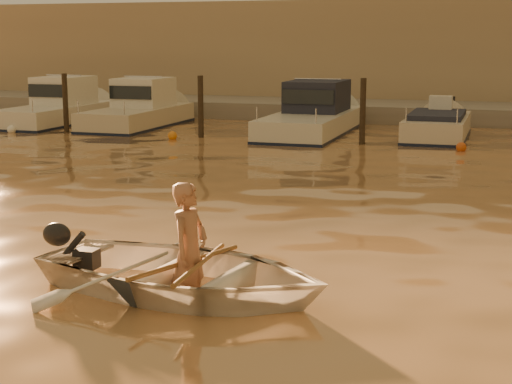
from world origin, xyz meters
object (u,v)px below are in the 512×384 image
(moored_boat_3, at_px, (437,131))
(moored_boat_2, at_px, (312,115))
(dinghy, at_px, (183,272))
(moored_boat_1, at_px, (137,110))
(moored_boat_0, at_px, (57,107))
(waterfront_building, at_px, (420,56))
(person, at_px, (189,251))

(moored_boat_3, bearing_deg, moored_boat_2, 180.00)
(dinghy, relative_size, moored_boat_1, 0.60)
(moored_boat_0, distance_m, waterfront_building, 16.55)
(waterfront_building, bearing_deg, moored_boat_2, -101.87)
(dinghy, relative_size, moored_boat_2, 0.50)
(dinghy, height_order, moored_boat_2, moored_boat_2)
(person, bearing_deg, moored_boat_3, 1.91)
(dinghy, distance_m, person, 0.31)
(waterfront_building, bearing_deg, dinghy, -89.51)
(moored_boat_0, bearing_deg, person, -53.76)
(dinghy, bearing_deg, moored_boat_0, 43.00)
(moored_boat_0, height_order, moored_boat_1, same)
(moored_boat_2, bearing_deg, waterfront_building, 78.13)
(moored_boat_2, bearing_deg, moored_boat_0, 180.00)
(moored_boat_0, xyz_separation_m, waterfront_building, (12.24, 11.00, 1.77))
(person, bearing_deg, moored_boat_1, 35.17)
(moored_boat_2, relative_size, waterfront_building, 0.17)
(dinghy, relative_size, moored_boat_0, 0.58)
(moored_boat_3, xyz_separation_m, waterfront_building, (-1.86, 11.00, 2.17))
(moored_boat_3, relative_size, waterfront_building, 0.12)
(person, relative_size, moored_boat_0, 0.26)
(moored_boat_3, height_order, waterfront_building, waterfront_building)
(person, bearing_deg, waterfront_building, 7.65)
(moored_boat_1, bearing_deg, moored_boat_2, 0.00)
(person, distance_m, moored_boat_2, 17.37)
(moored_boat_0, xyz_separation_m, moored_boat_1, (3.37, 0.00, 0.00))
(moored_boat_2, bearing_deg, dinghy, -81.53)
(person, xyz_separation_m, moored_boat_0, (-12.58, 17.16, 0.06))
(dinghy, bearing_deg, moored_boat_3, 1.58)
(dinghy, relative_size, moored_boat_3, 0.71)
(dinghy, height_order, moored_boat_3, moored_boat_3)
(moored_boat_0, bearing_deg, moored_boat_1, 0.00)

